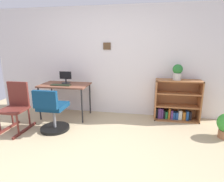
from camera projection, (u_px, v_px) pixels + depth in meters
ground_plane at (70, 171)px, 2.26m from camera, size 6.24×6.24×0.00m
wall_back at (106, 62)px, 4.03m from camera, size 5.20×0.12×2.31m
desk at (65, 87)px, 3.86m from camera, size 0.99×0.61×0.72m
monitor at (66, 78)px, 3.92m from camera, size 0.26×0.19×0.25m
keyboard at (61, 85)px, 3.73m from camera, size 0.41×0.13×0.02m
office_chair at (52, 113)px, 3.25m from camera, size 0.52×0.55×0.80m
rocking_chair at (16, 106)px, 3.31m from camera, size 0.42×0.64×0.87m
bookshelf_low at (176, 102)px, 3.78m from camera, size 0.88×0.30×0.84m
potted_plant_on_shelf at (177, 72)px, 3.57m from camera, size 0.19×0.19×0.31m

